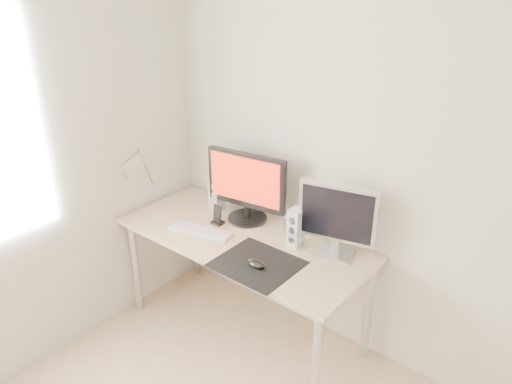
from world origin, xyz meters
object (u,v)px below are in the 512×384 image
Objects in this scene: second_monitor at (337,217)px; speaker_left at (217,194)px; mouse at (257,264)px; phone_dock at (217,218)px; desk at (244,248)px; keyboard at (201,231)px; main_monitor at (246,185)px; speaker_right at (296,228)px.

speaker_left is (-0.91, -0.02, -0.12)m from second_monitor.
phone_dock is (-0.51, 0.24, 0.02)m from mouse.
desk is 0.27m from phone_dock.
phone_dock is (0.14, -0.14, -0.08)m from speaker_left.
speaker_left reaches higher than phone_dock.
phone_dock is (0.01, 0.15, 0.03)m from keyboard.
phone_dock reaches higher than keyboard.
main_monitor reaches higher than speaker_right.
desk is at bearing -24.02° from speaker_left.
speaker_right is at bearing 21.18° from desk.
speaker_right is at bearing 84.42° from mouse.
main_monitor is 0.41m from keyboard.
second_monitor is 0.92m from speaker_left.
speaker_left is at bearing -178.80° from second_monitor.
speaker_left is at bearing 155.98° from desk.
speaker_right reaches higher than keyboard.
keyboard is (-0.56, -0.24, -0.11)m from speaker_right.
speaker_left is at bearing 133.84° from phone_dock.
desk is 6.62× the size of speaker_left.
main_monitor reaches higher than mouse.
speaker_left is (-0.65, 0.38, 0.10)m from mouse.
second_monitor is (0.66, 0.00, -0.01)m from main_monitor.
keyboard is at bearing -93.54° from phone_dock.
desk is (-0.27, 0.21, -0.10)m from mouse.
mouse is at bearing -123.32° from second_monitor.
desk is 0.40m from main_monitor.
speaker_left is 1.83× the size of phone_dock.
phone_dock is at bearing 173.89° from desk.
phone_dock is at bearing -125.84° from main_monitor.
desk is at bearing -158.82° from speaker_right.
desk is 2.90× the size of main_monitor.
speaker_left reaches higher than mouse.
second_monitor is 1.02× the size of keyboard.
speaker_right is at bearing 23.23° from keyboard.
keyboard is at bearing -66.08° from speaker_left.
mouse reaches higher than keyboard.
desk is 0.46m from speaker_left.
desk is at bearing -6.11° from phone_dock.
second_monitor is 3.39× the size of phone_dock.
speaker_right is at bearing -163.18° from second_monitor.
mouse is 0.34m from speaker_right.
second_monitor is 1.85× the size of speaker_right.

